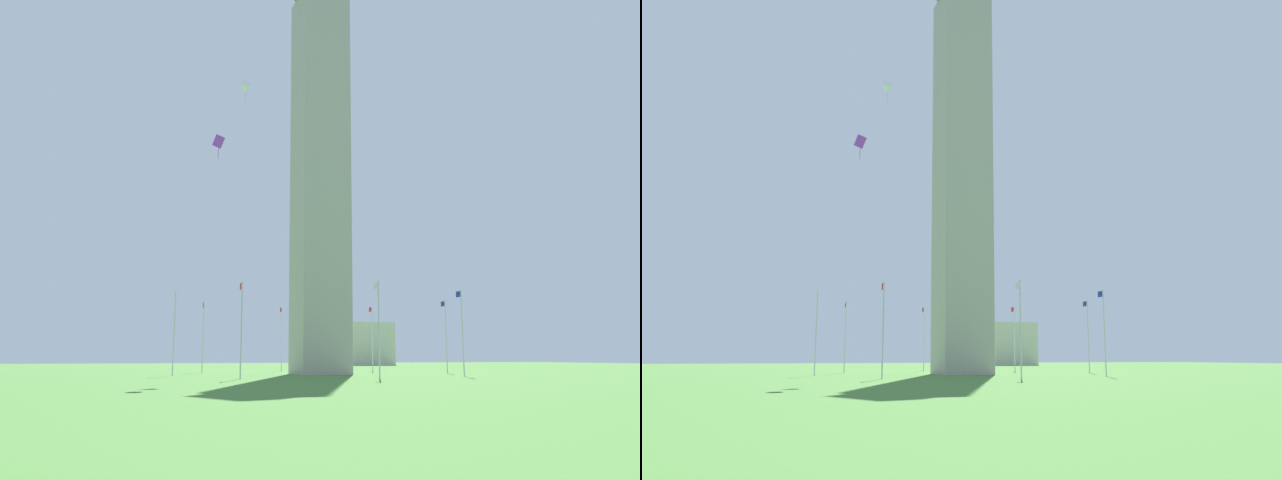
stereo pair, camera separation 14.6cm
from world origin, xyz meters
TOP-DOWN VIEW (x-y plane):
  - ground_plane at (0.00, 0.00)m, footprint 260.00×260.00m
  - obelisk_monument at (0.00, 0.00)m, footprint 6.09×6.09m
  - flagpole_n at (17.30, 0.00)m, footprint 1.12×0.14m
  - flagpole_ne at (12.25, 12.20)m, footprint 1.12×0.14m
  - flagpole_e at (0.05, 17.25)m, footprint 1.12×0.14m
  - flagpole_se at (-12.15, 12.20)m, footprint 1.12×0.14m
  - flagpole_s at (-17.20, 0.00)m, footprint 1.12×0.14m
  - flagpole_sw at (-12.15, -12.20)m, footprint 1.12×0.14m
  - flagpole_w at (0.05, -17.25)m, footprint 1.12×0.14m
  - flagpole_nw at (12.25, -12.20)m, footprint 1.12×0.14m
  - kite_white_delta at (-2.98, 10.43)m, footprint 1.91×1.56m
  - kite_purple_box at (-15.03, 15.39)m, footprint 1.23×1.17m
  - distant_building at (78.93, -36.87)m, footprint 23.80×10.85m

SIDE VIEW (x-z plane):
  - ground_plane at x=0.00m, z-range 0.00..0.00m
  - flagpole_n at x=17.30m, z-range 0.40..9.76m
  - flagpole_ne at x=12.25m, z-range 0.40..9.76m
  - flagpole_e at x=0.05m, z-range 0.40..9.76m
  - flagpole_se at x=-12.15m, z-range 0.40..9.76m
  - flagpole_s at x=-17.20m, z-range 0.40..9.76m
  - flagpole_sw at x=-12.15m, z-range 0.40..9.76m
  - flagpole_w at x=0.05m, z-range 0.40..9.76m
  - flagpole_nw at x=12.25m, z-range 0.40..9.76m
  - distant_building at x=78.93m, z-range 0.00..10.21m
  - kite_purple_box at x=-15.03m, z-range 21.12..23.51m
  - obelisk_monument at x=0.00m, z-range 0.00..55.39m
  - kite_white_delta at x=-2.98m, z-range 32.22..34.99m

